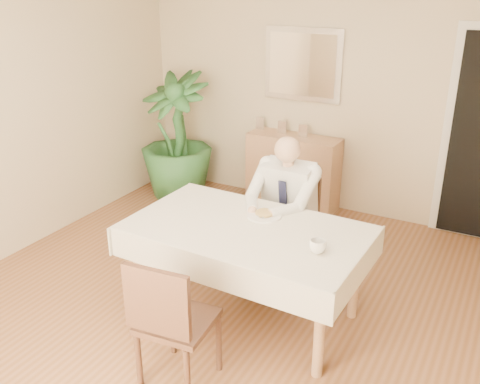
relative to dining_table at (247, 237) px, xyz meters
The scene contains 16 objects.
room 0.68m from the dining_table, 120.91° to the right, with size 5.00×5.02×2.60m.
mirror 2.48m from the dining_table, 103.34° to the left, with size 0.86×0.04×0.76m.
dining_table is the anchor object (origin of this frame).
chair_far 0.90m from the dining_table, 90.00° to the left, with size 0.42×0.42×0.84m.
chair_near 0.91m from the dining_table, 93.46° to the right, with size 0.47×0.47×0.91m.
seated_man 0.59m from the dining_table, 90.00° to the left, with size 0.48×0.72×1.24m.
plate 0.24m from the dining_table, 81.15° to the left, with size 0.26×0.26×0.02m, color white.
food 0.25m from the dining_table, 81.15° to the left, with size 0.14×0.14×0.06m, color olive.
knife 0.21m from the dining_table, 64.92° to the left, with size 0.01×0.01×0.13m, color silver.
fork 0.19m from the dining_table, 92.20° to the left, with size 0.01×0.01×0.13m, color silver.
coffee_mug 0.61m from the dining_table, 10.96° to the right, with size 0.11×0.11×0.09m, color white.
sideboard 2.19m from the dining_table, 104.25° to the left, with size 1.01×0.34×0.81m, color #AD7E52.
photo_frame_left 2.40m from the dining_table, 114.35° to the left, with size 0.10×0.02×0.14m, color silver.
photo_frame_center 2.25m from the dining_table, 108.00° to the left, with size 0.10×0.02×0.14m, color silver.
photo_frame_right 2.17m from the dining_table, 101.70° to the left, with size 0.10×0.02×0.14m, color silver.
potted_palm 2.52m from the dining_table, 136.52° to the left, with size 0.81×0.81×1.44m, color #235124.
Camera 1 is at (1.74, -2.84, 2.45)m, focal length 40.00 mm.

